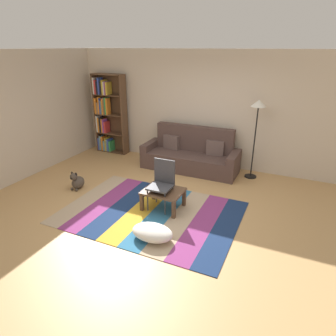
% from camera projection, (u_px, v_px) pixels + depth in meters
% --- Properties ---
extents(ground_plane, '(14.00, 14.00, 0.00)m').
position_uv_depth(ground_plane, '(161.00, 208.00, 5.44)').
color(ground_plane, tan).
extents(back_wall, '(6.80, 0.10, 2.70)m').
position_uv_depth(back_wall, '(207.00, 110.00, 7.07)').
color(back_wall, beige).
rests_on(back_wall, ground_plane).
extents(left_wall, '(0.10, 5.50, 2.70)m').
position_uv_depth(left_wall, '(42.00, 111.00, 6.86)').
color(left_wall, beige).
rests_on(left_wall, ground_plane).
extents(rug, '(3.05, 2.16, 0.01)m').
position_uv_depth(rug, '(151.00, 212.00, 5.30)').
color(rug, tan).
rests_on(rug, ground_plane).
extents(couch, '(2.26, 0.80, 1.00)m').
position_uv_depth(couch, '(191.00, 155.00, 7.08)').
color(couch, '#4C3833').
rests_on(couch, ground_plane).
extents(bookshelf, '(0.90, 0.28, 2.09)m').
position_uv_depth(bookshelf, '(107.00, 114.00, 8.03)').
color(bookshelf, brown).
rests_on(bookshelf, ground_plane).
extents(coffee_table, '(0.70, 0.56, 0.35)m').
position_uv_depth(coffee_table, '(163.00, 193.00, 5.34)').
color(coffee_table, '#513826').
rests_on(coffee_table, rug).
extents(pouf, '(0.66, 0.44, 0.22)m').
position_uv_depth(pouf, '(152.00, 232.00, 4.54)').
color(pouf, white).
rests_on(pouf, rug).
extents(dog, '(0.22, 0.35, 0.40)m').
position_uv_depth(dog, '(77.00, 182.00, 6.14)').
color(dog, '#473D33').
rests_on(dog, ground_plane).
extents(standing_lamp, '(0.32, 0.32, 1.73)m').
position_uv_depth(standing_lamp, '(258.00, 114.00, 6.20)').
color(standing_lamp, black).
rests_on(standing_lamp, ground_plane).
extents(tv_remote, '(0.10, 0.16, 0.02)m').
position_uv_depth(tv_remote, '(159.00, 187.00, 5.40)').
color(tv_remote, black).
rests_on(tv_remote, coffee_table).
extents(folding_chair, '(0.40, 0.40, 0.90)m').
position_uv_depth(folding_chair, '(162.00, 180.00, 5.31)').
color(folding_chair, '#38383D').
rests_on(folding_chair, ground_plane).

